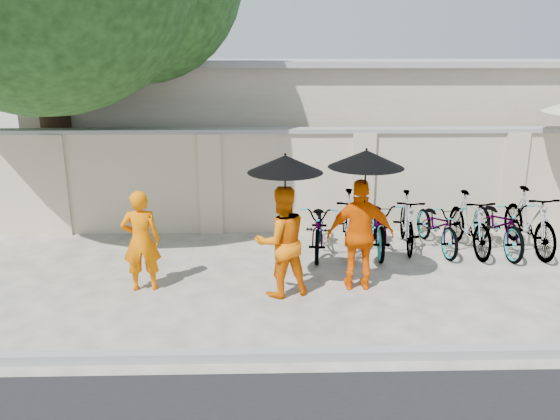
{
  "coord_description": "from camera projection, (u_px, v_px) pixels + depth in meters",
  "views": [
    {
      "loc": [
        0.09,
        -7.41,
        3.48
      ],
      "look_at": [
        0.31,
        0.87,
        1.1
      ],
      "focal_mm": 35.0,
      "sensor_mm": 36.0,
      "label": 1
    }
  ],
  "objects": [
    {
      "name": "ground",
      "position": [
        261.0,
        298.0,
        8.08
      ],
      "size": [
        80.0,
        80.0,
        0.0
      ],
      "primitive_type": "plane",
      "color": "beige"
    },
    {
      "name": "kerb",
      "position": [
        260.0,
        355.0,
        6.43
      ],
      "size": [
        40.0,
        0.16,
        0.12
      ],
      "primitive_type": "cube",
      "color": "gray",
      "rests_on": "ground"
    },
    {
      "name": "compound_wall",
      "position": [
        312.0,
        182.0,
        10.9
      ],
      "size": [
        20.0,
        0.3,
        2.0
      ],
      "primitive_type": "cube",
      "color": "#C7B592",
      "rests_on": "ground"
    },
    {
      "name": "building_behind",
      "position": [
        338.0,
        127.0,
        14.41
      ],
      "size": [
        14.0,
        6.0,
        3.2
      ],
      "primitive_type": "cube",
      "color": "beige",
      "rests_on": "ground"
    },
    {
      "name": "monk_left",
      "position": [
        141.0,
        241.0,
        8.17
      ],
      "size": [
        0.61,
        0.44,
        1.56
      ],
      "primitive_type": "imported",
      "rotation": [
        0.0,
        0.0,
        3.27
      ],
      "color": "#FC7200",
      "rests_on": "ground"
    },
    {
      "name": "monk_center",
      "position": [
        281.0,
        241.0,
        7.98
      ],
      "size": [
        0.97,
        0.86,
        1.67
      ],
      "primitive_type": "imported",
      "rotation": [
        0.0,
        0.0,
        3.48
      ],
      "color": "orange",
      "rests_on": "ground"
    },
    {
      "name": "parasol_center",
      "position": [
        285.0,
        164.0,
        7.58
      ],
      "size": [
        1.07,
        1.07,
        1.18
      ],
      "color": "black",
      "rests_on": "ground"
    },
    {
      "name": "monk_right",
      "position": [
        360.0,
        235.0,
        8.19
      ],
      "size": [
        1.02,
        0.46,
        1.71
      ],
      "primitive_type": "imported",
      "rotation": [
        0.0,
        0.0,
        3.1
      ],
      "color": "#F95F00",
      "rests_on": "ground"
    },
    {
      "name": "parasol_right",
      "position": [
        366.0,
        159.0,
        7.79
      ],
      "size": [
        1.1,
        1.1,
        1.19
      ],
      "color": "black",
      "rests_on": "ground"
    },
    {
      "name": "bike_0",
      "position": [
        319.0,
        227.0,
        9.8
      ],
      "size": [
        0.86,
        1.91,
        0.97
      ],
      "primitive_type": "imported",
      "rotation": [
        0.0,
        0.0,
        -0.12
      ],
      "color": "#969696",
      "rests_on": "ground"
    },
    {
      "name": "bike_1",
      "position": [
        349.0,
        223.0,
        9.83
      ],
      "size": [
        0.65,
        1.85,
        1.09
      ],
      "primitive_type": "imported",
      "rotation": [
        0.0,
        0.0,
        -0.08
      ],
      "color": "#969696",
      "rests_on": "ground"
    },
    {
      "name": "bike_2",
      "position": [
        379.0,
        224.0,
        9.9
      ],
      "size": [
        0.83,
        1.96,
        1.0
      ],
      "primitive_type": "imported",
      "rotation": [
        0.0,
        0.0,
        -0.09
      ],
      "color": "#969696",
      "rests_on": "ground"
    },
    {
      "name": "bike_3",
      "position": [
        407.0,
        221.0,
        10.02
      ],
      "size": [
        0.7,
        1.76,
        1.03
      ],
      "primitive_type": "imported",
      "rotation": [
        0.0,
        0.0,
        -0.13
      ],
      "color": "#969696",
      "rests_on": "ground"
    },
    {
      "name": "bike_4",
      "position": [
        437.0,
        225.0,
        9.98
      ],
      "size": [
        0.81,
        1.82,
        0.92
      ],
      "primitive_type": "imported",
      "rotation": [
        0.0,
        0.0,
        0.11
      ],
      "color": "#969696",
      "rests_on": "ground"
    },
    {
      "name": "bike_5",
      "position": [
        469.0,
        223.0,
        9.86
      ],
      "size": [
        0.62,
        1.8,
        1.07
      ],
      "primitive_type": "imported",
      "rotation": [
        0.0,
        0.0,
        0.07
      ],
      "color": "#969696",
      "rests_on": "ground"
    },
    {
      "name": "bike_6",
      "position": [
        499.0,
        224.0,
        9.9
      ],
      "size": [
        0.77,
        1.95,
        1.01
      ],
      "primitive_type": "imported",
      "rotation": [
        0.0,
        0.0,
        0.05
      ],
      "color": "#969696",
      "rests_on": "ground"
    },
    {
      "name": "bike_7",
      "position": [
        529.0,
        221.0,
        9.87
      ],
      "size": [
        0.6,
        1.9,
        1.13
      ],
      "primitive_type": "imported",
      "rotation": [
        0.0,
        0.0,
        0.03
      ],
      "color": "#969696",
      "rests_on": "ground"
    }
  ]
}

